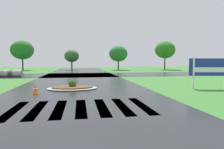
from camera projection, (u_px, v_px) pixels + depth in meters
The scene contains 8 objects.
asphalt_roadway at pixel (81, 92), 12.31m from camera, with size 9.55×80.00×0.01m, color #232628.
asphalt_cross_road at pixel (80, 75), 27.06m from camera, with size 90.00×8.60×0.01m, color #232628.
crosswalk_stripes at pixel (81, 108), 8.34m from camera, with size 5.85×3.33×0.01m.
estate_billboard at pixel (209, 69), 13.82m from camera, with size 2.81×0.69×2.22m.
median_island at pixel (72, 87), 13.84m from camera, with size 3.52×2.36×0.68m.
drainage_pipe_stack at pixel (6, 73), 23.54m from camera, with size 3.59×1.00×0.89m.
traffic_cone at pixel (35, 89), 11.78m from camera, with size 0.38×0.38×0.59m.
background_treeline at pixel (69, 51), 40.43m from camera, with size 45.33×6.85×6.21m.
Camera 1 is at (-0.03, -2.36, 2.03)m, focal length 31.22 mm.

